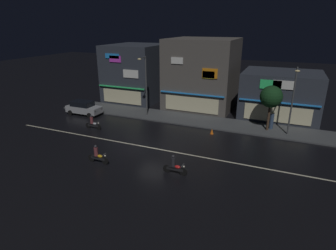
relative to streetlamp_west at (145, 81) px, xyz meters
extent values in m
plane|color=black|center=(4.75, -7.93, -4.24)|extent=(140.00, 140.00, 0.00)
cube|color=beige|center=(4.75, -7.93, -4.23)|extent=(30.96, 0.16, 0.01)
cube|color=#424447|center=(4.75, 0.74, -4.17)|extent=(32.59, 4.04, 0.14)
cube|color=#56514C|center=(4.75, 6.98, 0.16)|extent=(8.38, 8.34, 8.80)
cube|color=#268CF2|center=(4.75, 2.69, -1.64)|extent=(7.96, 0.24, 0.12)
cube|color=yellow|center=(6.73, 2.75, 0.78)|extent=(1.41, 0.08, 0.84)
cube|color=white|center=(2.85, 2.75, 2.20)|extent=(1.48, 0.08, 0.77)
cube|color=orange|center=(6.87, 2.75, 0.96)|extent=(1.78, 0.08, 1.11)
cube|color=beige|center=(4.75, 2.75, -2.94)|extent=(6.70, 0.06, 1.80)
cube|color=#2D333D|center=(14.53, 6.34, -1.57)|extent=(8.63, 7.08, 5.33)
cube|color=#268CF2|center=(14.53, 2.69, -1.64)|extent=(8.19, 0.24, 0.12)
cube|color=white|center=(14.76, 2.75, 0.28)|extent=(2.08, 0.08, 0.90)
cube|color=#33E572|center=(13.52, 2.75, 0.21)|extent=(2.16, 0.08, 0.97)
cube|color=beige|center=(14.53, 2.75, -2.94)|extent=(6.90, 0.06, 1.80)
cube|color=#2D333D|center=(-5.02, 6.96, -0.34)|extent=(7.24, 8.31, 7.80)
cube|color=#33E572|center=(-5.02, 2.69, -1.64)|extent=(6.87, 0.24, 0.12)
cube|color=white|center=(-3.51, 2.75, 0.22)|extent=(2.20, 0.08, 1.03)
cube|color=#D83FD8|center=(-5.73, 2.75, 1.99)|extent=(1.71, 0.08, 0.83)
cube|color=#268CF2|center=(-6.15, 2.75, 2.35)|extent=(2.10, 0.08, 0.62)
cube|color=beige|center=(-5.02, 2.75, -2.94)|extent=(5.79, 0.06, 1.80)
cylinder|color=#47494C|center=(0.00, 0.22, -0.64)|extent=(0.16, 0.16, 6.92)
cube|color=#47494C|center=(0.00, -0.48, 2.73)|extent=(0.10, 1.40, 0.10)
ellipsoid|color=#F9E099|center=(0.00, -1.18, 2.65)|extent=(0.44, 0.32, 0.20)
cylinder|color=#47494C|center=(15.78, 0.12, -0.78)|extent=(0.16, 0.16, 6.64)
cube|color=#47494C|center=(15.78, -0.58, 2.44)|extent=(0.10, 1.40, 0.10)
ellipsoid|color=#F9E099|center=(15.78, -1.28, 2.36)|extent=(0.44, 0.32, 0.20)
cylinder|color=#334766|center=(14.14, 1.10, -3.30)|extent=(0.39, 0.39, 1.58)
sphere|color=tan|center=(14.14, 1.10, -2.40)|extent=(0.22, 0.22, 0.22)
cylinder|color=#473323|center=(13.82, 0.53, -2.77)|extent=(0.24, 0.24, 2.65)
sphere|color=#143819|center=(13.82, 0.53, -0.56)|extent=(2.21, 2.21, 2.21)
cube|color=#9EA0A5|center=(-7.29, -2.30, -3.55)|extent=(4.30, 1.78, 0.76)
cube|color=black|center=(-7.51, -2.30, -2.87)|extent=(2.58, 1.57, 0.60)
cube|color=#F9F2CC|center=(-5.18, -1.70, -3.45)|extent=(0.08, 0.20, 0.12)
cube|color=#F9F2CC|center=(-5.18, -2.91, -3.45)|extent=(0.08, 0.20, 0.12)
cylinder|color=black|center=(-5.87, -1.41, -3.93)|extent=(0.62, 0.20, 0.62)
cylinder|color=black|center=(-5.87, -3.19, -3.93)|extent=(0.62, 0.20, 0.62)
cylinder|color=black|center=(-8.71, -1.41, -3.93)|extent=(0.62, 0.20, 0.62)
cylinder|color=black|center=(-8.71, -3.19, -3.93)|extent=(0.62, 0.20, 0.62)
cylinder|color=black|center=(2.67, -12.16, -3.94)|extent=(0.60, 0.08, 0.60)
cylinder|color=black|center=(1.37, -12.16, -3.94)|extent=(0.60, 0.10, 0.60)
cube|color=black|center=(2.02, -12.16, -3.84)|extent=(1.30, 0.14, 0.20)
ellipsoid|color=gold|center=(2.22, -12.16, -3.62)|extent=(0.44, 0.26, 0.24)
cube|color=black|center=(1.82, -12.16, -3.69)|extent=(0.56, 0.22, 0.10)
cylinder|color=slate|center=(2.62, -12.16, -3.39)|extent=(0.03, 0.60, 0.03)
sphere|color=white|center=(2.71, -12.16, -3.49)|extent=(0.14, 0.14, 0.14)
cylinder|color=brown|center=(1.87, -12.16, -3.29)|extent=(0.32, 0.32, 0.70)
sphere|color=#333338|center=(1.87, -12.16, -2.83)|extent=(0.22, 0.22, 0.22)
cylinder|color=black|center=(-2.49, -6.02, -3.94)|extent=(0.60, 0.08, 0.60)
cylinder|color=black|center=(-3.79, -6.02, -3.94)|extent=(0.60, 0.10, 0.60)
cube|color=black|center=(-3.14, -6.02, -3.84)|extent=(1.30, 0.14, 0.20)
ellipsoid|color=#B2B7BC|center=(-2.94, -6.02, -3.62)|extent=(0.44, 0.26, 0.24)
cube|color=black|center=(-3.34, -6.02, -3.69)|extent=(0.56, 0.22, 0.10)
cylinder|color=slate|center=(-2.54, -6.02, -3.39)|extent=(0.03, 0.60, 0.03)
sphere|color=white|center=(-2.45, -6.02, -3.49)|extent=(0.14, 0.14, 0.14)
cylinder|color=brown|center=(-3.29, -6.02, -3.29)|extent=(0.32, 0.32, 0.70)
sphere|color=#333338|center=(-3.29, -6.02, -2.83)|extent=(0.22, 0.22, 0.22)
cylinder|color=black|center=(8.97, -11.39, -3.94)|extent=(0.60, 0.08, 0.60)
cylinder|color=black|center=(7.67, -11.39, -3.94)|extent=(0.60, 0.10, 0.60)
cube|color=black|center=(8.32, -11.39, -3.84)|extent=(1.30, 0.14, 0.20)
ellipsoid|color=red|center=(8.52, -11.39, -3.62)|extent=(0.44, 0.26, 0.24)
cube|color=black|center=(8.12, -11.39, -3.69)|extent=(0.56, 0.22, 0.10)
cylinder|color=slate|center=(8.92, -11.39, -3.39)|extent=(0.03, 0.60, 0.03)
sphere|color=white|center=(9.01, -11.39, -3.49)|extent=(0.14, 0.14, 0.14)
cylinder|color=#232328|center=(8.17, -11.39, -3.29)|extent=(0.32, 0.32, 0.70)
sphere|color=#333338|center=(8.17, -11.39, -2.83)|extent=(0.22, 0.22, 0.22)
cone|color=orange|center=(8.76, -2.46, -3.96)|extent=(0.36, 0.36, 0.55)
camera|label=1|loc=(15.04, -28.40, 6.24)|focal=29.92mm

